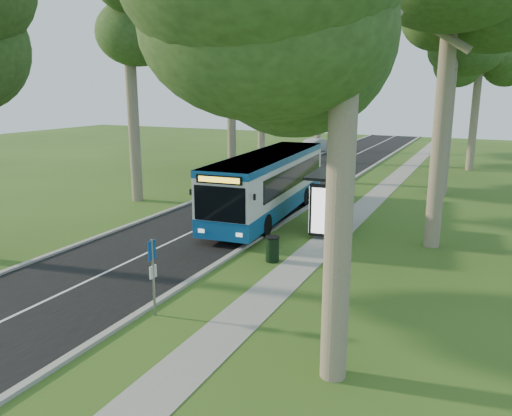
{
  "coord_description": "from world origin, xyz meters",
  "views": [
    {
      "loc": [
        9.48,
        -16.82,
        6.94
      ],
      "look_at": [
        0.03,
        3.28,
        1.6
      ],
      "focal_mm": 35.0,
      "sensor_mm": 36.0,
      "label": 1
    }
  ],
  "objects_px": {
    "litter_bin": "(272,249)",
    "car_white": "(274,156)",
    "bus": "(269,184)",
    "car_silver": "(313,146)",
    "bus_stop_sign": "(153,268)",
    "bus_shelter": "(330,192)"
  },
  "relations": [
    {
      "from": "bus_stop_sign",
      "to": "car_white",
      "type": "relative_size",
      "value": 0.6
    },
    {
      "from": "bus",
      "to": "bus_stop_sign",
      "type": "relative_size",
      "value": 5.29
    },
    {
      "from": "bus",
      "to": "car_silver",
      "type": "xyz_separation_m",
      "value": [
        -6.75,
        27.48,
        -1.0
      ]
    },
    {
      "from": "bus_shelter",
      "to": "litter_bin",
      "type": "relative_size",
      "value": 3.36
    },
    {
      "from": "bus",
      "to": "litter_bin",
      "type": "bearing_deg",
      "value": -69.52
    },
    {
      "from": "bus",
      "to": "litter_bin",
      "type": "xyz_separation_m",
      "value": [
        3.22,
        -6.93,
        -1.25
      ]
    },
    {
      "from": "bus_stop_sign",
      "to": "litter_bin",
      "type": "xyz_separation_m",
      "value": [
        1.34,
        6.17,
        -1.02
      ]
    },
    {
      "from": "bus",
      "to": "bus_shelter",
      "type": "distance_m",
      "value": 4.61
    },
    {
      "from": "bus",
      "to": "bus_shelter",
      "type": "relative_size",
      "value": 3.71
    },
    {
      "from": "bus",
      "to": "car_silver",
      "type": "distance_m",
      "value": 28.31
    },
    {
      "from": "bus_shelter",
      "to": "bus_stop_sign",
      "type": "bearing_deg",
      "value": -106.3
    },
    {
      "from": "litter_bin",
      "to": "car_silver",
      "type": "xyz_separation_m",
      "value": [
        -9.97,
        34.41,
        0.25
      ]
    },
    {
      "from": "bus_stop_sign",
      "to": "bus",
      "type": "bearing_deg",
      "value": 100.32
    },
    {
      "from": "litter_bin",
      "to": "car_white",
      "type": "relative_size",
      "value": 0.26
    },
    {
      "from": "bus",
      "to": "car_white",
      "type": "xyz_separation_m",
      "value": [
        -7.71,
        18.72,
        -1.08
      ]
    },
    {
      "from": "car_white",
      "to": "bus",
      "type": "bearing_deg",
      "value": -62.59
    },
    {
      "from": "car_silver",
      "to": "bus",
      "type": "bearing_deg",
      "value": -51.28
    },
    {
      "from": "bus_shelter",
      "to": "car_white",
      "type": "distance_m",
      "value": 23.96
    },
    {
      "from": "bus",
      "to": "car_silver",
      "type": "relative_size",
      "value": 2.76
    },
    {
      "from": "litter_bin",
      "to": "bus_stop_sign",
      "type": "bearing_deg",
      "value": -102.28
    },
    {
      "from": "bus",
      "to": "car_silver",
      "type": "bearing_deg",
      "value": 99.37
    },
    {
      "from": "bus_shelter",
      "to": "car_white",
      "type": "height_order",
      "value": "bus_shelter"
    }
  ]
}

